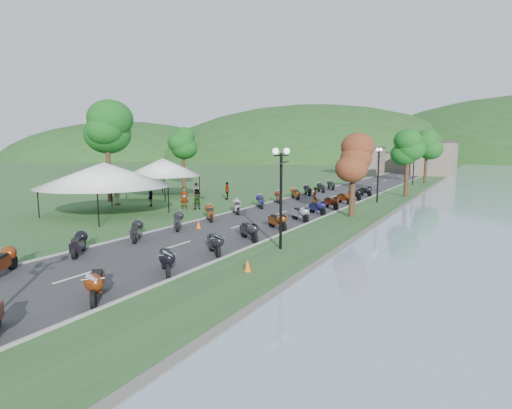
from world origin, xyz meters
The scene contains 12 objects.
road centered at (0.00, 40.00, 0.01)m, with size 7.00×120.00×0.02m, color #343437.
hills_backdrop centered at (0.00, 200.00, 0.00)m, with size 360.00×120.00×76.00m, color #285621, non-canonical shape.
far_building centered at (-2.00, 85.00, 2.50)m, with size 18.00×16.00×5.00m, color #776B5D.
moto_row_left centered at (-2.75, 22.62, 0.55)m, with size 2.60×51.22×1.10m, color #331411, non-canonical shape.
moto_row_right centered at (2.68, 20.51, 0.55)m, with size 2.60×45.81×1.10m, color #331411, non-canonical shape.
vendor_tent_main centered at (-10.89, 20.40, 2.00)m, with size 6.51×6.51×4.00m, color white, non-canonical shape.
vendor_tent_side centered at (-15.27, 31.24, 2.00)m, with size 5.29×5.29×4.00m, color white, non-canonical shape.
tree_park_left centered at (-17.21, 26.04, 5.60)m, with size 4.03×4.03×11.20m, color #19661C, non-canonical shape.
tree_lakeside centered at (5.26, 29.13, 3.16)m, with size 2.28×2.28×6.32m, color #19661C, non-canonical shape.
pedestrian_a centered at (-7.87, 25.84, 0.00)m, with size 0.68×0.50×1.87m, color slate.
pedestrian_b centered at (-10.83, 31.10, 0.00)m, with size 0.81×0.45×1.67m, color slate.
pedestrian_c centered at (-11.61, 25.65, 0.00)m, with size 1.21×0.50×1.87m, color slate.
Camera 1 is at (13.80, 0.45, 5.06)m, focal length 28.00 mm.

